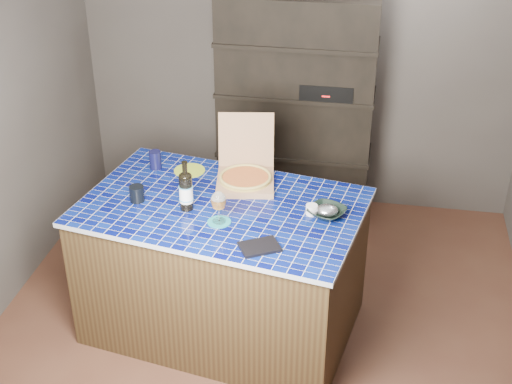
% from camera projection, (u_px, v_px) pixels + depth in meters
% --- Properties ---
extents(room, '(3.50, 3.50, 3.50)m').
position_uv_depth(room, '(262.00, 156.00, 4.11)').
color(room, '#533323').
rests_on(room, ground).
extents(shelving_unit, '(1.20, 0.41, 1.80)m').
position_uv_depth(shelving_unit, '(296.00, 109.00, 5.59)').
color(shelving_unit, black).
rests_on(shelving_unit, floor).
extents(kitchen_island, '(1.83, 1.33, 0.92)m').
position_uv_depth(kitchen_island, '(223.00, 267.00, 4.51)').
color(kitchen_island, '#3F2F18').
rests_on(kitchen_island, floor).
extents(pizza_box, '(0.42, 0.49, 0.39)m').
position_uv_depth(pizza_box, '(245.00, 176.00, 4.49)').
color(pizza_box, tan).
rests_on(pizza_box, kitchen_island).
extents(mead_bottle, '(0.08, 0.08, 0.32)m').
position_uv_depth(mead_bottle, '(186.00, 191.00, 4.19)').
color(mead_bottle, black).
rests_on(mead_bottle, kitchen_island).
extents(teal_trivet, '(0.14, 0.14, 0.01)m').
position_uv_depth(teal_trivet, '(219.00, 222.00, 4.11)').
color(teal_trivet, teal).
rests_on(teal_trivet, kitchen_island).
extents(wine_glass, '(0.09, 0.09, 0.20)m').
position_uv_depth(wine_glass, '(219.00, 202.00, 4.04)').
color(wine_glass, white).
rests_on(wine_glass, teal_trivet).
extents(tumbler, '(0.09, 0.09, 0.10)m').
position_uv_depth(tumbler, '(137.00, 194.00, 4.30)').
color(tumbler, black).
rests_on(tumbler, kitchen_island).
extents(dvd_case, '(0.26, 0.24, 0.02)m').
position_uv_depth(dvd_case, '(259.00, 247.00, 3.88)').
color(dvd_case, black).
rests_on(dvd_case, kitchen_island).
extents(bowl, '(0.28, 0.28, 0.05)m').
position_uv_depth(bowl, '(327.00, 212.00, 4.16)').
color(bowl, black).
rests_on(bowl, kitchen_island).
extents(foil_contents, '(0.13, 0.11, 0.06)m').
position_uv_depth(foil_contents, '(327.00, 210.00, 4.15)').
color(foil_contents, '#B2B4BE').
rests_on(foil_contents, bowl).
extents(white_jar, '(0.07, 0.07, 0.06)m').
position_uv_depth(white_jar, '(312.00, 209.00, 4.18)').
color(white_jar, white).
rests_on(white_jar, kitchen_island).
extents(navy_cup, '(0.08, 0.08, 0.12)m').
position_uv_depth(navy_cup, '(155.00, 160.00, 4.67)').
color(navy_cup, black).
rests_on(navy_cup, kitchen_island).
extents(green_trivet, '(0.20, 0.20, 0.01)m').
position_uv_depth(green_trivet, '(190.00, 170.00, 4.66)').
color(green_trivet, '#AAC62A').
rests_on(green_trivet, kitchen_island).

